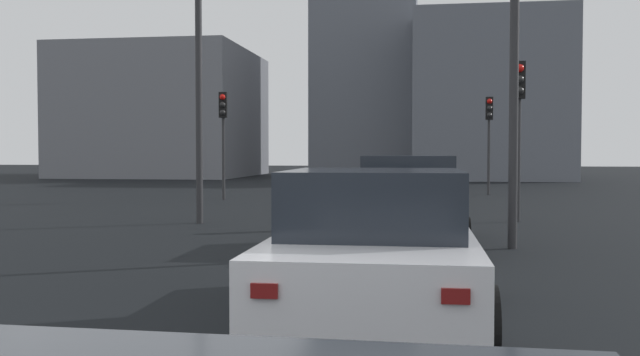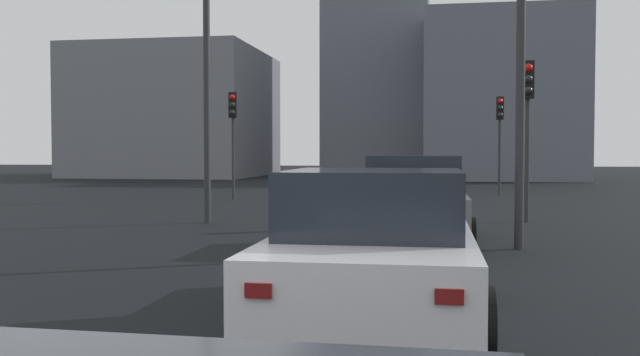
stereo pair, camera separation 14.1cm
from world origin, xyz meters
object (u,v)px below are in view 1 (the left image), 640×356
car_grey_left_lead (409,202)px  street_lamp_far (198,28)px  traffic_light_near_right (519,106)px  traffic_light_near_left (489,124)px  traffic_light_far_left (223,122)px  street_lamp_kerbside (515,6)px  car_white_left_second (376,249)px

car_grey_left_lead → street_lamp_far: bearing=58.2°
street_lamp_far → traffic_light_near_right: bearing=-79.4°
traffic_light_near_left → car_grey_left_lead: bearing=-9.0°
car_grey_left_lead → traffic_light_near_left: traffic_light_near_left is taller
traffic_light_near_right → traffic_light_far_left: traffic_light_near_right is taller
traffic_light_far_left → street_lamp_kerbside: size_ratio=0.53×
traffic_light_near_left → traffic_light_far_left: 10.50m
car_grey_left_lead → car_white_left_second: bearing=177.8°
car_white_left_second → street_lamp_kerbside: 7.01m
traffic_light_near_right → street_lamp_kerbside: size_ratio=0.54×
car_grey_left_lead → traffic_light_near_left: (15.34, -2.80, 2.00)m
traffic_light_far_left → street_lamp_kerbside: bearing=29.2°
traffic_light_far_left → car_white_left_second: bearing=13.1°
traffic_light_near_left → street_lamp_far: (-12.29, 7.82, 1.86)m
car_grey_left_lead → street_lamp_far: size_ratio=0.58×
car_white_left_second → traffic_light_far_left: traffic_light_far_left is taller
traffic_light_near_left → car_white_left_second: bearing=-6.5°
street_lamp_kerbside → street_lamp_far: size_ratio=0.91×
car_grey_left_lead → traffic_light_near_left: bearing=-10.8°
car_white_left_second → traffic_light_near_left: traffic_light_near_left is taller
car_white_left_second → traffic_light_near_left: bearing=-8.3°
traffic_light_near_right → traffic_light_near_left: bearing=-178.7°
car_white_left_second → traffic_light_near_left: size_ratio=1.10×
car_grey_left_lead → car_white_left_second: size_ratio=1.08×
traffic_light_near_left → street_lamp_far: size_ratio=0.49×
street_lamp_kerbside → street_lamp_far: bearing=63.4°
car_grey_left_lead → traffic_light_far_left: bearing=31.1°
car_white_left_second → traffic_light_near_right: size_ratio=1.09×
traffic_light_near_left → traffic_light_near_right: traffic_light_near_right is taller
traffic_light_near_right → street_lamp_kerbside: street_lamp_kerbside is taller
traffic_light_near_right → street_lamp_far: 7.90m
traffic_light_far_left → street_lamp_far: (-7.94, -1.73, 1.90)m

